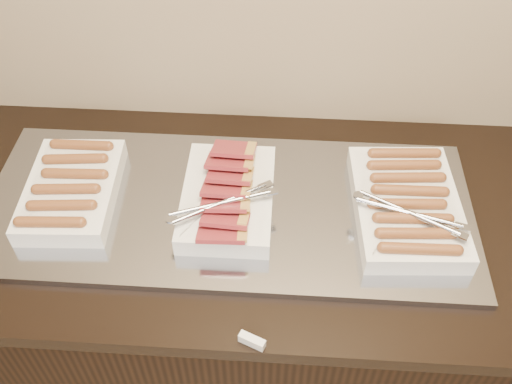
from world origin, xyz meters
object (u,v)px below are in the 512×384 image
counter (240,307)px  warming_tray (228,207)px  dish_center (227,197)px  dish_right (407,205)px  dish_left (72,189)px

counter → warming_tray: bearing=180.0°
counter → warming_tray: (-0.02, 0.00, 0.46)m
warming_tray → dish_center: bearing=-85.1°
dish_center → dish_right: size_ratio=0.92×
warming_tray → counter: bearing=0.0°
dish_left → warming_tray: bearing=-2.8°
warming_tray → dish_center: dish_center is taller
counter → dish_left: (-0.40, 0.00, 0.50)m
dish_left → dish_center: (0.38, -0.00, 0.00)m
counter → dish_left: size_ratio=6.26×
dish_left → dish_right: 0.81m
dish_left → dish_right: (0.81, -0.00, 0.00)m
warming_tray → dish_left: (-0.38, 0.00, 0.04)m
counter → dish_left: 0.64m
dish_center → dish_right: 0.43m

